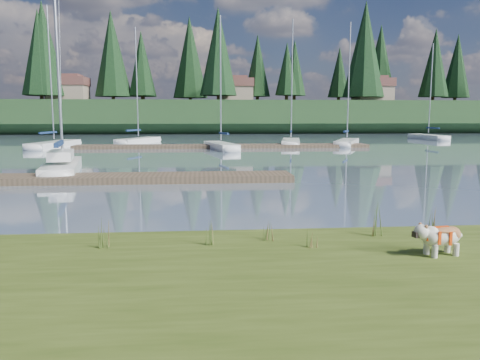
{
  "coord_description": "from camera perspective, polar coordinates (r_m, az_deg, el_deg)",
  "views": [
    {
      "loc": [
        -0.01,
        -11.63,
        2.88
      ],
      "look_at": [
        0.93,
        -0.5,
        1.33
      ],
      "focal_mm": 35.0,
      "sensor_mm": 36.0,
      "label": 1
    }
  ],
  "objects": [
    {
      "name": "ground",
      "position": [
        41.73,
        -4.8,
        3.91
      ],
      "size": [
        200.0,
        200.0,
        0.0
      ],
      "primitive_type": "plane",
      "color": "gray",
      "rests_on": "ground"
    },
    {
      "name": "weed_2",
      "position": [
        10.26,
        16.26,
        -4.94
      ],
      "size": [
        0.17,
        0.14,
        0.73
      ],
      "color": "#475B23",
      "rests_on": "bank"
    },
    {
      "name": "house_2",
      "position": [
        86.15,
        15.85,
        10.55
      ],
      "size": [
        6.3,
        5.3,
        4.65
      ],
      "color": "gray",
      "rests_on": "ridge"
    },
    {
      "name": "sailboat_bg_3",
      "position": [
        46.21,
        6.24,
        4.67
      ],
      "size": [
        3.19,
        8.29,
        11.93
      ],
      "rotation": [
        0.0,
        0.0,
        1.37
      ],
      "color": "silver",
      "rests_on": "ground"
    },
    {
      "name": "weed_1",
      "position": [
        9.58,
        3.42,
        -6.27
      ],
      "size": [
        0.17,
        0.14,
        0.45
      ],
      "color": "#475B23",
      "rests_on": "bank"
    },
    {
      "name": "sailboat_bg_5",
      "position": [
        61.59,
        21.64,
        4.96
      ],
      "size": [
        1.9,
        8.02,
        11.38
      ],
      "rotation": [
        0.0,
        0.0,
        1.61
      ],
      "color": "silver",
      "rests_on": "ground"
    },
    {
      "name": "bank",
      "position": [
        6.25,
        -4.45,
        -17.8
      ],
      "size": [
        60.0,
        9.0,
        0.35
      ],
      "primitive_type": "cube",
      "color": "#3E4F18",
      "rests_on": "ground"
    },
    {
      "name": "weed_3",
      "position": [
        9.39,
        -16.36,
        -6.5
      ],
      "size": [
        0.17,
        0.14,
        0.59
      ],
      "color": "#475B23",
      "rests_on": "bank"
    },
    {
      "name": "mud_lip",
      "position": [
        10.42,
        -4.61,
        -7.79
      ],
      "size": [
        60.0,
        0.5,
        0.14
      ],
      "primitive_type": "cube",
      "color": "#33281C",
      "rests_on": "ground"
    },
    {
      "name": "conifer_5",
      "position": [
        83.38,
        5.73,
        13.32
      ],
      "size": [
        3.96,
        3.96,
        10.35
      ],
      "color": "#382619",
      "rests_on": "ridge"
    },
    {
      "name": "dock_far",
      "position": [
        41.77,
        -2.05,
        4.14
      ],
      "size": [
        26.0,
        2.2,
        0.3
      ],
      "primitive_type": "cube",
      "color": "#4C3D2C",
      "rests_on": "ground"
    },
    {
      "name": "sailboat_main",
      "position": [
        25.42,
        -20.77,
        1.83
      ],
      "size": [
        2.99,
        7.85,
        11.2
      ],
      "rotation": [
        0.0,
        0.0,
        1.77
      ],
      "color": "silver",
      "rests_on": "ground"
    },
    {
      "name": "sailboat_bg_1",
      "position": [
        49.84,
        -11.89,
        4.79
      ],
      "size": [
        4.33,
        7.86,
        11.72
      ],
      "rotation": [
        0.0,
        0.0,
        1.19
      ],
      "color": "silver",
      "rests_on": "ground"
    },
    {
      "name": "house_0",
      "position": [
        84.66,
        -20.21,
        10.42
      ],
      "size": [
        6.3,
        5.3,
        4.65
      ],
      "color": "gray",
      "rests_on": "ridge"
    },
    {
      "name": "bulldog",
      "position": [
        9.29,
        23.26,
        -6.2
      ],
      "size": [
        1.01,
        0.51,
        0.59
      ],
      "rotation": [
        0.0,
        0.0,
        3.32
      ],
      "color": "silver",
      "rests_on": "bank"
    },
    {
      "name": "conifer_3",
      "position": [
        84.69,
        -11.91,
        13.73
      ],
      "size": [
        4.84,
        4.84,
        12.25
      ],
      "color": "#382619",
      "rests_on": "ridge"
    },
    {
      "name": "conifer_4",
      "position": [
        78.36,
        -2.67,
        15.37
      ],
      "size": [
        6.16,
        6.16,
        15.1
      ],
      "color": "#382619",
      "rests_on": "ridge"
    },
    {
      "name": "sailboat_bg_2",
      "position": [
        40.51,
        -2.58,
        4.28
      ],
      "size": [
        3.05,
        7.52,
        11.15
      ],
      "rotation": [
        0.0,
        0.0,
        1.8
      ],
      "color": "silver",
      "rests_on": "ground"
    },
    {
      "name": "ridge",
      "position": [
        84.63,
        -4.85,
        7.61
      ],
      "size": [
        200.0,
        20.0,
        5.0
      ],
      "primitive_type": "cube",
      "color": "#193118",
      "rests_on": "ground"
    },
    {
      "name": "dock_near",
      "position": [
        21.19,
        -15.62,
        0.2
      ],
      "size": [
        16.0,
        2.0,
        0.3
      ],
      "primitive_type": "cube",
      "color": "#4C3D2C",
      "rests_on": "ground"
    },
    {
      "name": "conifer_6",
      "position": [
        85.14,
        14.97,
        15.13
      ],
      "size": [
        7.04,
        7.04,
        17.0
      ],
      "color": "#382619",
      "rests_on": "ridge"
    },
    {
      "name": "house_1",
      "position": [
        82.97,
        -0.66,
        10.95
      ],
      "size": [
        6.3,
        5.3,
        4.65
      ],
      "color": "gray",
      "rests_on": "ridge"
    },
    {
      "name": "weed_0",
      "position": [
        9.23,
        -3.64,
        -6.33
      ],
      "size": [
        0.17,
        0.14,
        0.63
      ],
      "color": "#475B23",
      "rests_on": "bank"
    },
    {
      "name": "weed_5",
      "position": [
        10.5,
        22.25,
        -5.02
      ],
      "size": [
        0.17,
        0.14,
        0.69
      ],
      "color": "#475B23",
      "rests_on": "bank"
    },
    {
      "name": "sailboat_bg_4",
      "position": [
        46.79,
        13.0,
        4.56
      ],
      "size": [
        4.68,
        7.78,
        11.59
      ],
      "rotation": [
        0.0,
        0.0,
        1.14
      ],
      "color": "silver",
      "rests_on": "ground"
    },
    {
      "name": "sailboat_bg_0",
      "position": [
        45.7,
        -21.28,
        4.14
      ],
      "size": [
        3.02,
        8.76,
        12.4
      ],
      "rotation": [
        0.0,
        0.0,
        1.41
      ],
      "color": "silver",
      "rests_on": "ground"
    },
    {
      "name": "weed_4",
      "position": [
        9.22,
        8.74,
        -7.08
      ],
      "size": [
        0.17,
        0.14,
        0.39
      ],
      "color": "#475B23",
      "rests_on": "bank"
    },
    {
      "name": "conifer_2",
      "position": [
        84.14,
        -22.82,
        14.57
      ],
      "size": [
        6.6,
        6.6,
        16.05
      ],
      "color": "#382619",
      "rests_on": "ridge"
    },
    {
      "name": "conifer_7",
      "position": [
        93.16,
        22.63,
        13.03
      ],
      "size": [
        5.28,
        5.28,
        13.2
      ],
      "color": "#382619",
      "rests_on": "ridge"
    }
  ]
}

